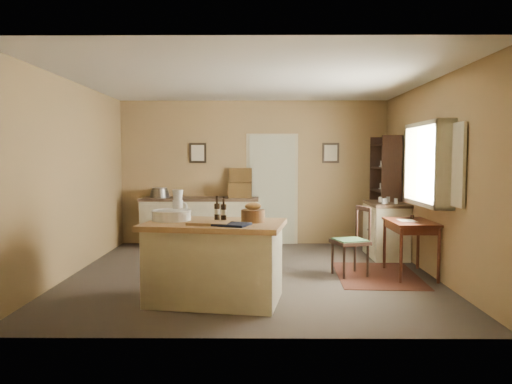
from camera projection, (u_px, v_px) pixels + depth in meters
ground at (251, 274)px, 7.01m from camera, size 5.00×5.00×0.00m
wall_back at (254, 173)px, 9.41m from camera, size 5.00×0.10×2.70m
wall_front at (247, 190)px, 4.43m from camera, size 5.00×0.10×2.70m
wall_left at (72, 178)px, 6.94m from camera, size 0.10×5.00×2.70m
wall_right at (432, 178)px, 6.90m from camera, size 0.10×5.00×2.70m
ceiling at (251, 80)px, 6.83m from camera, size 5.00×5.00×0.00m
door at (272, 188)px, 9.40m from camera, size 0.97×0.06×2.11m
framed_prints at (264, 153)px, 9.36m from camera, size 2.82×0.02×0.38m
window at (431, 164)px, 6.69m from camera, size 0.25×1.99×1.12m
work_island at (214, 259)px, 5.66m from camera, size 1.68×1.23×1.20m
sideboard at (201, 220)px, 9.18m from camera, size 2.15×0.61×1.18m
rug at (377, 275)px, 6.93m from camera, size 1.17×1.65×0.01m
writing_desk at (410, 228)px, 6.88m from camera, size 0.57×0.93×0.82m
desk_chair at (350, 242)px, 6.89m from camera, size 0.55×0.55×0.94m
right_cabinet at (386, 229)px, 8.22m from camera, size 0.58×1.04×0.99m
shelving_unit at (387, 194)px, 8.72m from camera, size 0.34×0.90×2.00m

